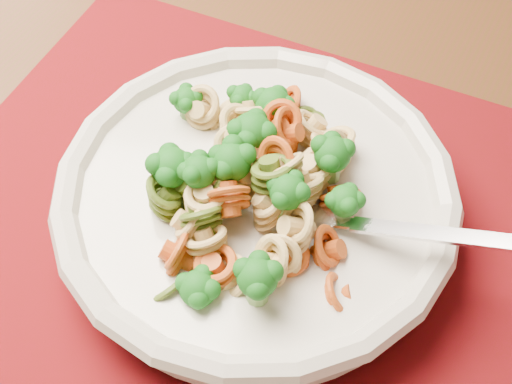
# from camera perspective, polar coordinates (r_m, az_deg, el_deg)

# --- Properties ---
(dining_table) EXTENTS (1.44, 1.18, 0.78)m
(dining_table) POSITION_cam_1_polar(r_m,az_deg,el_deg) (0.66, 6.13, -4.52)
(dining_table) COLOR #472414
(dining_table) RESTS_ON ground
(placemat) EXTENTS (0.56, 0.49, 0.00)m
(placemat) POSITION_cam_1_polar(r_m,az_deg,el_deg) (0.52, -0.08, -2.01)
(placemat) COLOR #630411
(placemat) RESTS_ON dining_table
(pasta_bowl) EXTENTS (0.28, 0.28, 0.05)m
(pasta_bowl) POSITION_cam_1_polar(r_m,az_deg,el_deg) (0.49, -0.00, -0.61)
(pasta_bowl) COLOR beige
(pasta_bowl) RESTS_ON placemat
(pasta_broccoli_heap) EXTENTS (0.24, 0.24, 0.06)m
(pasta_broccoli_heap) POSITION_cam_1_polar(r_m,az_deg,el_deg) (0.48, -0.00, 0.43)
(pasta_broccoli_heap) COLOR tan
(pasta_broccoli_heap) RESTS_ON pasta_bowl
(fork) EXTENTS (0.18, 0.07, 0.08)m
(fork) POSITION_cam_1_polar(r_m,az_deg,el_deg) (0.47, 4.89, -2.22)
(fork) COLOR silver
(fork) RESTS_ON pasta_bowl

